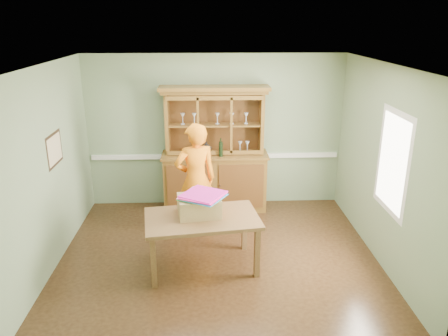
{
  "coord_description": "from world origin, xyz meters",
  "views": [
    {
      "loc": [
        -0.13,
        -5.52,
        3.25
      ],
      "look_at": [
        0.1,
        0.4,
        1.21
      ],
      "focal_mm": 35.0,
      "sensor_mm": 36.0,
      "label": 1
    }
  ],
  "objects_px": {
    "dining_table": "(202,223)",
    "cardboard_box": "(199,206)",
    "person": "(196,180)",
    "china_hutch": "(215,167)"
  },
  "relations": [
    {
      "from": "dining_table",
      "to": "person",
      "type": "relative_size",
      "value": 0.9
    },
    {
      "from": "dining_table",
      "to": "cardboard_box",
      "type": "distance_m",
      "value": 0.23
    },
    {
      "from": "dining_table",
      "to": "person",
      "type": "distance_m",
      "value": 1.05
    },
    {
      "from": "dining_table",
      "to": "china_hutch",
      "type": "bearing_deg",
      "value": 75.86
    },
    {
      "from": "dining_table",
      "to": "cardboard_box",
      "type": "bearing_deg",
      "value": 107.72
    },
    {
      "from": "cardboard_box",
      "to": "person",
      "type": "xyz_separation_m",
      "value": [
        -0.07,
        0.94,
        0.02
      ]
    },
    {
      "from": "person",
      "to": "china_hutch",
      "type": "bearing_deg",
      "value": -124.36
    },
    {
      "from": "china_hutch",
      "to": "dining_table",
      "type": "xyz_separation_m",
      "value": [
        -0.21,
        -2.0,
        -0.1
      ]
    },
    {
      "from": "china_hutch",
      "to": "person",
      "type": "xyz_separation_m",
      "value": [
        -0.31,
        -0.98,
        0.13
      ]
    },
    {
      "from": "dining_table",
      "to": "cardboard_box",
      "type": "xyz_separation_m",
      "value": [
        -0.04,
        0.08,
        0.22
      ]
    }
  ]
}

